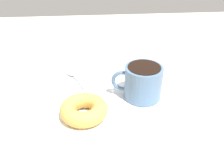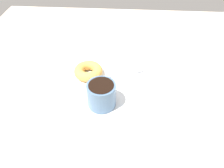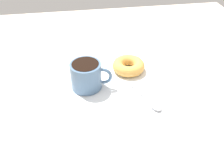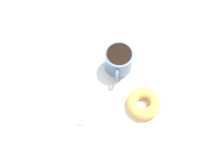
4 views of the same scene
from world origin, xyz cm
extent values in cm
cube|color=beige|center=(0.00, 0.00, -1.00)|extent=(120.00, 120.00, 2.00)
cube|color=white|center=(-1.58, 0.75, 0.15)|extent=(33.62, 33.62, 0.30)
cylinder|color=slate|center=(-8.29, 3.31, 4.04)|extent=(8.39, 8.39, 7.48)
cylinder|color=black|center=(-8.29, 3.31, 7.58)|extent=(7.19, 7.19, 0.60)
torus|color=slate|center=(-3.78, 2.36, 4.04)|extent=(5.16, 1.93, 5.09)
torus|color=gold|center=(4.83, 9.27, 1.93)|extent=(9.71, 9.71, 3.25)
ellipsoid|color=silver|center=(8.21, -8.06, 0.75)|extent=(3.63, 4.26, 0.90)
cylinder|color=silver|center=(5.71, -2.29, 0.58)|extent=(4.68, 9.84, 0.56)
camera|label=1|loc=(2.48, 49.32, 33.24)|focal=40.00mm
camera|label=2|loc=(-52.20, -2.74, 48.70)|focal=35.00mm
camera|label=3|loc=(-9.97, -51.61, 43.87)|focal=40.00mm
camera|label=4|loc=(26.00, -1.40, 69.11)|focal=40.00mm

